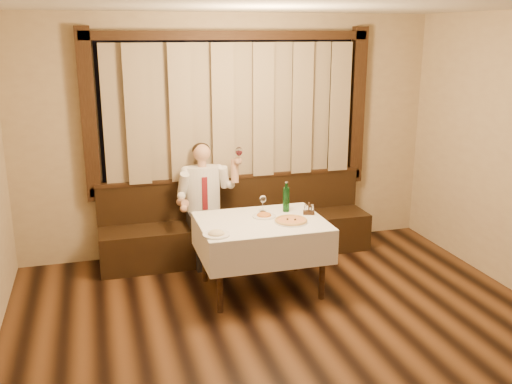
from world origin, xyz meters
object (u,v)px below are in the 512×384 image
object	(u,v)px
cruet_caddy	(309,210)
seated_man	(205,194)
dining_table	(261,230)
pizza	(291,221)
green_bottle	(286,199)
banquette	(237,230)
pasta_red	(264,214)
pasta_cream	(216,232)

from	to	relation	value
cruet_caddy	seated_man	xyz separation A→B (m)	(-0.93, 0.88, 0.01)
dining_table	seated_man	distance (m)	1.03
pizza	green_bottle	bearing A→B (deg)	79.04
dining_table	banquette	bearing A→B (deg)	90.00
dining_table	pasta_red	world-z (taller)	pasta_red
banquette	green_bottle	distance (m)	1.05
dining_table	pasta_red	xyz separation A→B (m)	(0.06, 0.11, 0.14)
banquette	dining_table	size ratio (longest dim) A/B	2.52
dining_table	cruet_caddy	bearing A→B (deg)	6.21
dining_table	pizza	size ratio (longest dim) A/B	3.72
cruet_caddy	seated_man	bearing A→B (deg)	155.17
green_bottle	cruet_caddy	world-z (taller)	green_bottle
pizza	pasta_cream	world-z (taller)	pasta_cream
green_bottle	banquette	bearing A→B (deg)	112.70
banquette	seated_man	distance (m)	0.64
pasta_red	cruet_caddy	size ratio (longest dim) A/B	1.89
dining_table	green_bottle	bearing A→B (deg)	33.10
pasta_cream	seated_man	bearing A→B (deg)	83.90
banquette	cruet_caddy	bearing A→B (deg)	-61.24
pasta_cream	pasta_red	bearing A→B (deg)	34.75
dining_table	cruet_caddy	size ratio (longest dim) A/B	9.92
cruet_caddy	seated_man	distance (m)	1.28
seated_man	pizza	bearing A→B (deg)	-57.92
banquette	seated_man	xyz separation A→B (m)	(-0.40, -0.09, 0.50)
pizza	seated_man	xyz separation A→B (m)	(-0.67, 1.06, 0.04)
pizza	pasta_cream	xyz separation A→B (m)	(-0.80, -0.17, 0.02)
pizza	green_bottle	world-z (taller)	green_bottle
pasta_red	seated_man	size ratio (longest dim) A/B	0.18
banquette	dining_table	bearing A→B (deg)	-90.00
banquette	pizza	world-z (taller)	banquette
pasta_red	cruet_caddy	world-z (taller)	cruet_caddy
cruet_caddy	dining_table	bearing A→B (deg)	-155.23
pizza	cruet_caddy	bearing A→B (deg)	35.56
green_bottle	cruet_caddy	xyz separation A→B (m)	(0.19, -0.16, -0.09)
dining_table	pasta_red	distance (m)	0.18
dining_table	pasta_red	bearing A→B (deg)	60.87
pizza	pasta_red	world-z (taller)	pasta_red
pizza	cruet_caddy	distance (m)	0.32
dining_table	pasta_cream	world-z (taller)	pasta_cream
dining_table	pasta_cream	xyz separation A→B (m)	(-0.53, -0.30, 0.14)
dining_table	pizza	xyz separation A→B (m)	(0.27, -0.13, 0.12)
banquette	pasta_cream	xyz separation A→B (m)	(-0.53, -1.33, 0.48)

